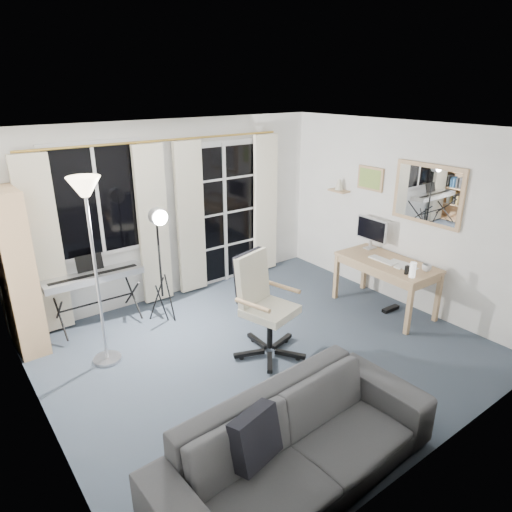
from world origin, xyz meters
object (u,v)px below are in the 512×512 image
Objects in this scene: keyboard_piano at (94,278)px; mug at (427,267)px; studio_light at (159,230)px; desk at (387,267)px; bookshelf at (12,274)px; monitor at (372,230)px; sofa at (299,434)px; office_chair at (260,296)px; torchiere_lamp at (88,217)px.

mug is at bearing -34.42° from keyboard_piano.
studio_light reaches higher than desk.
studio_light is at bearing -18.87° from bookshelf.
bookshelf is at bearing 149.61° from mug.
keyboard_piano is 3.65m from monitor.
sofa is at bearing -96.71° from studio_light.
office_chair reaches higher than desk.
bookshelf is 16.38× the size of mug.
sofa is (0.39, -3.25, -0.20)m from keyboard_piano.
sofa is (-0.32, -2.84, -0.77)m from studio_light.
monitor reaches higher than keyboard_piano.
monitor is at bearing 29.55° from sofa.
office_chair reaches higher than mug.
sofa is at bearing -71.11° from bookshelf.
office_chair is at bearing -66.41° from studio_light.
bookshelf is at bearing 162.48° from monitor.
bookshelf is 1.57× the size of keyboard_piano.
monitor is at bearing -8.45° from office_chair.
studio_light is 1.16× the size of desk.
torchiere_lamp reaches higher than monitor.
bookshelf reaches higher than office_chair.
monitor reaches higher than mug.
sofa reaches higher than desk.
bookshelf is 0.81× the size of sofa.
torchiere_lamp reaches higher than bookshelf.
keyboard_piano reaches higher than desk.
desk is at bearing -112.02° from monitor.
office_chair is 2.32× the size of monitor.
keyboard_piano is 1.02× the size of office_chair.
keyboard_piano reaches higher than mug.
studio_light is at bearing 81.05° from sofa.
office_chair is 0.50× the size of sofa.
studio_light is 2.85m from monitor.
keyboard_piano is 3.66m from desk.
desk is at bearing 24.49° from sofa.
monitor is (2.12, 0.27, 0.27)m from office_chair.
torchiere_lamp is 2.77m from sofa.
mug is at bearing -31.54° from bookshelf.
mug is 0.05× the size of sofa.
keyboard_piano reaches higher than sofa.
monitor is at bearing -20.27° from bookshelf.
studio_light is at bearing 161.69° from monitor.
bookshelf is at bearing 107.42° from sofa.
keyboard_piano is at bearing 94.17° from sofa.
studio_light is 2.91m from desk.
torchiere_lamp reaches higher than desk.
mug is 3.05m from sofa.
keyboard_piano is at bearing -7.06° from bookshelf.
torchiere_lamp is at bearing 172.66° from monitor.
torchiere_lamp is 1.55× the size of desk.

